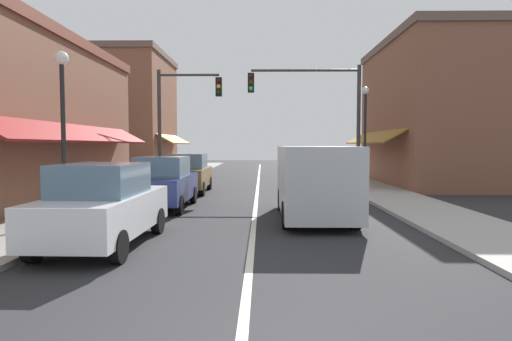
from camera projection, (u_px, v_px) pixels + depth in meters
ground_plane at (258, 188)px, 21.82m from camera, size 80.00×80.00×0.00m
sidewalk_left at (149, 186)px, 21.89m from camera, size 2.60×56.00×0.12m
sidewalk_right at (367, 187)px, 21.73m from camera, size 2.60×56.00×0.12m
lane_center_stripe at (258, 188)px, 21.81m from camera, size 0.14×52.00×0.01m
storefront_left_block at (8, 118)px, 15.77m from camera, size 5.87×14.20×6.30m
storefront_right_block at (436, 113)px, 23.45m from camera, size 7.03×10.20×7.80m
storefront_far_left at (138, 115)px, 31.66m from camera, size 5.46×8.20×8.77m
parked_car_nearest_left at (103, 205)px, 9.17m from camera, size 1.86×4.14×1.77m
parked_car_second_left at (163, 183)px, 14.64m from camera, size 1.78×4.10×1.77m
parked_car_third_left at (188, 173)px, 19.56m from camera, size 1.81×4.12×1.77m
van_in_lane at (314, 180)px, 12.63m from camera, size 2.02×5.19×2.12m
traffic_signal_mast_arm at (321, 105)px, 20.40m from camera, size 5.34×0.50×5.93m
traffic_signal_left_corner at (180, 111)px, 21.02m from camera, size 3.18×0.50×5.81m
street_lamp_left_near at (63, 108)px, 11.49m from camera, size 0.36×0.36×4.64m
street_lamp_right_mid at (365, 121)px, 20.24m from camera, size 0.36×0.36×4.88m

